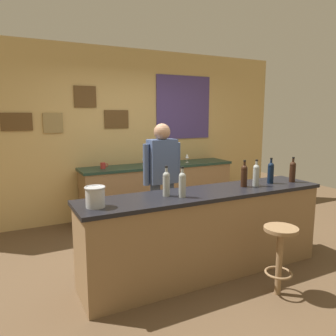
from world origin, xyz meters
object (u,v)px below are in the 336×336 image
bartender (162,177)px  wine_glass_b (187,156)px  wine_bottle_a (166,183)px  wine_bottle_e (271,172)px  wine_bottle_b (182,184)px  wine_bottle_d (256,174)px  coffee_mug (103,166)px  wine_glass_a (144,158)px  ice_bucket (95,196)px  bar_stool (280,249)px  wine_bottle_c (244,175)px  wine_bottle_f (293,171)px

bartender → wine_glass_b: 1.56m
wine_bottle_a → wine_bottle_e: bearing=-0.7°
wine_glass_b → wine_bottle_b: bearing=-121.4°
wine_bottle_b → wine_bottle_d: size_ratio=1.00×
wine_glass_b → coffee_mug: bearing=179.1°
bartender → wine_glass_b: bearing=47.9°
bartender → wine_bottle_d: bartender is taller
wine_bottle_a → wine_glass_a: size_ratio=1.97×
wine_bottle_a → wine_glass_b: bearing=54.8°
bartender → wine_bottle_a: (-0.37, -0.84, 0.12)m
ice_bucket → wine_glass_a: (1.37, 2.16, -0.01)m
bartender → wine_glass_a: bartender is taller
ice_bucket → coffee_mug: (0.67, 2.10, -0.07)m
bartender → ice_bucket: 1.44m
wine_bottle_e → wine_bottle_a: bearing=179.3°
bar_stool → wine_bottle_a: bearing=139.9°
bar_stool → wine_bottle_a: 1.26m
wine_glass_a → wine_bottle_d: bearing=-77.2°
wine_glass_b → bartender: bearing=-132.1°
wine_bottle_a → ice_bucket: wine_bottle_a is taller
wine_bottle_e → wine_glass_a: size_ratio=1.97×
bartender → wine_bottle_e: bearing=-40.4°
wine_bottle_e → ice_bucket: (-2.12, -0.05, -0.04)m
bartender → wine_bottle_b: 1.00m
wine_bottle_b → wine_bottle_c: 0.86m
coffee_mug → ice_bucket: bearing=-107.6°
wine_bottle_b → wine_bottle_f: (1.55, 0.03, 0.00)m
bartender → wine_bottle_c: size_ratio=5.29×
wine_bottle_b → wine_glass_a: (0.52, 2.20, -0.05)m
wine_bottle_b → wine_bottle_a: bearing=136.9°
wine_bottle_e → ice_bucket: bearing=-178.6°
wine_bottle_f → wine_glass_b: 2.10m
bar_stool → wine_bottle_f: wine_bottle_f is taller
wine_bottle_c → wine_bottle_d: 0.15m
bartender → ice_bucket: size_ratio=8.61×
bartender → wine_bottle_b: bartender is taller
wine_bottle_a → wine_bottle_f: (1.67, -0.08, 0.00)m
wine_bottle_d → wine_bottle_c: bearing=168.7°
wine_bottle_e → ice_bucket: 2.12m
wine_bottle_a → wine_bottle_d: 1.12m
ice_bucket → wine_glass_a: bearing=57.5°
wine_glass_b → wine_bottle_e: bearing=-90.9°
wine_bottle_a → wine_glass_b: 2.45m
wine_glass_b → wine_bottle_f: bearing=-82.9°
ice_bucket → wine_glass_b: bearing=43.9°
ice_bucket → wine_glass_b: 2.99m
wine_bottle_b → wine_bottle_f: bearing=1.1°
wine_bottle_d → ice_bucket: bearing=-179.5°
wine_bottle_f → wine_glass_a: bearing=115.4°
wine_bottle_a → wine_bottle_b: size_ratio=1.00×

